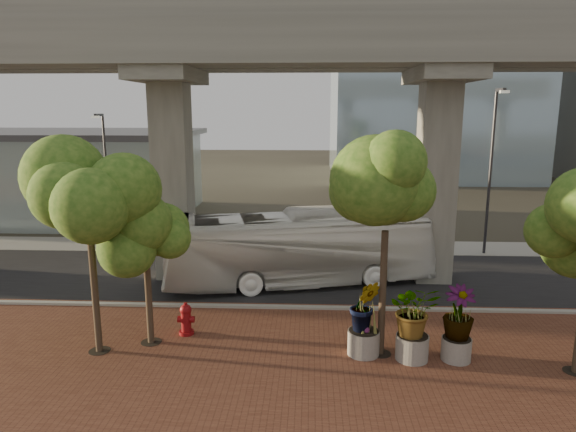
{
  "coord_description": "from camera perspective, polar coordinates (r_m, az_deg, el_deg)",
  "views": [
    {
      "loc": [
        0.36,
        -21.27,
        7.84
      ],
      "look_at": [
        -0.62,
        0.5,
        3.3
      ],
      "focal_mm": 32.0,
      "sensor_mm": 36.0,
      "label": 1
    }
  ],
  "objects": [
    {
      "name": "planter_right",
      "position": [
        17.12,
        18.42,
        -10.5
      ],
      "size": [
        2.27,
        2.27,
        2.43
      ],
      "color": "#AFAB9E",
      "rests_on": "ground"
    },
    {
      "name": "planter_front",
      "position": [
        16.75,
        13.8,
        -10.5
      ],
      "size": [
        2.29,
        2.29,
        2.52
      ],
      "color": "gray",
      "rests_on": "ground"
    },
    {
      "name": "asphalt_road",
      "position": [
        24.55,
        1.61,
        -6.82
      ],
      "size": [
        90.0,
        8.0,
        0.04
      ],
      "primitive_type": "cube",
      "color": "black",
      "rests_on": "ground"
    },
    {
      "name": "transit_viaduct",
      "position": [
        23.27,
        1.71,
        10.4
      ],
      "size": [
        72.0,
        5.6,
        12.4
      ],
      "color": "gray",
      "rests_on": "ground"
    },
    {
      "name": "transit_bus",
      "position": [
        23.21,
        1.2,
        -3.63
      ],
      "size": [
        12.37,
        5.42,
        3.36
      ],
      "primitive_type": "imported",
      "rotation": [
        0.0,
        0.0,
        1.79
      ],
      "color": "white",
      "rests_on": "ground"
    },
    {
      "name": "brick_plaza",
      "position": [
        15.4,
        0.93,
        -18.71
      ],
      "size": [
        70.0,
        13.0,
        0.06
      ],
      "primitive_type": "cube",
      "color": "brown",
      "rests_on": "ground"
    },
    {
      "name": "far_sidewalk",
      "position": [
        29.81,
        1.79,
        -3.43
      ],
      "size": [
        90.0,
        3.0,
        0.06
      ],
      "primitive_type": "cube",
      "color": "#A09E95",
      "rests_on": "ground"
    },
    {
      "name": "street_tree_near_east",
      "position": [
        15.88,
        10.91,
        2.6
      ],
      "size": [
        4.17,
        4.17,
        7.23
      ],
      "color": "#4E3A2D",
      "rests_on": "ground"
    },
    {
      "name": "street_tree_near_west",
      "position": [
        17.33,
        -15.63,
        -1.5
      ],
      "size": [
        3.04,
        3.04,
        5.34
      ],
      "color": "#4E3A2D",
      "rests_on": "ground"
    },
    {
      "name": "curb_strip",
      "position": [
        20.77,
        1.42,
        -10.17
      ],
      "size": [
        70.0,
        0.25,
        0.16
      ],
      "primitive_type": "cube",
      "color": "#A09E95",
      "rests_on": "ground"
    },
    {
      "name": "streetlamp_east",
      "position": [
        29.42,
        21.72,
        5.72
      ],
      "size": [
        0.44,
        1.28,
        8.85
      ],
      "color": "#302F34",
      "rests_on": "ground"
    },
    {
      "name": "planter_left",
      "position": [
        16.78,
        8.5,
        -10.24
      ],
      "size": [
        2.29,
        2.29,
        2.52
      ],
      "color": "#ACA59B",
      "rests_on": "ground"
    },
    {
      "name": "street_tree_far_west",
      "position": [
        16.99,
        -21.41,
        1.93
      ],
      "size": [
        4.12,
        4.12,
        7.01
      ],
      "color": "#4E3A2D",
      "rests_on": "ground"
    },
    {
      "name": "fire_hydrant",
      "position": [
        18.72,
        -11.26,
        -11.16
      ],
      "size": [
        0.58,
        0.52,
        1.16
      ],
      "color": "maroon",
      "rests_on": "ground"
    },
    {
      "name": "ground",
      "position": [
        22.67,
        1.52,
        -8.47
      ],
      "size": [
        160.0,
        160.0,
        0.0
      ],
      "primitive_type": "plane",
      "color": "#363127",
      "rests_on": "ground"
    },
    {
      "name": "streetlamp_west",
      "position": [
        29.88,
        -19.58,
        4.53
      ],
      "size": [
        0.38,
        1.1,
        7.58
      ],
      "color": "#323136",
      "rests_on": "ground"
    },
    {
      "name": "station_pavilion",
      "position": [
        42.71,
        -26.0,
        4.37
      ],
      "size": [
        23.0,
        13.0,
        6.3
      ],
      "color": "#A1B5B8",
      "rests_on": "ground"
    }
  ]
}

